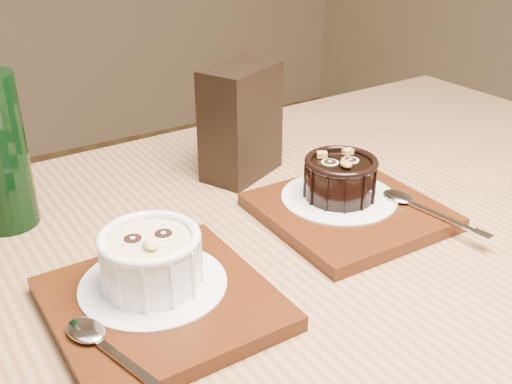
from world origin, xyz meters
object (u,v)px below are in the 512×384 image
(tray_left, at_px, (162,304))
(ramekin_white, at_px, (151,257))
(tray_right, at_px, (349,212))
(condiment_stand, at_px, (241,122))
(table, at_px, (310,341))
(ramekin_dark, at_px, (340,176))

(tray_left, distance_m, ramekin_white, 0.04)
(tray_left, relative_size, tray_right, 1.00)
(tray_left, relative_size, ramekin_white, 2.03)
(tray_left, distance_m, condiment_stand, 0.29)
(table, height_order, tray_right, tray_right)
(condiment_stand, bearing_deg, ramekin_dark, -72.84)
(tray_left, bearing_deg, table, -6.59)
(tray_right, xyz_separation_m, condiment_stand, (-0.04, 0.16, 0.06))
(tray_left, bearing_deg, ramekin_dark, 14.27)
(tray_left, height_order, condiment_stand, condiment_stand)
(table, height_order, ramekin_white, ramekin_white)
(tray_left, relative_size, condiment_stand, 1.29)
(ramekin_white, bearing_deg, condiment_stand, 55.57)
(table, bearing_deg, tray_right, 32.81)
(tray_right, bearing_deg, tray_left, -170.18)
(table, bearing_deg, ramekin_white, 166.23)
(tray_right, distance_m, ramekin_dark, 0.04)
(ramekin_white, bearing_deg, ramekin_dark, 22.88)
(tray_left, xyz_separation_m, tray_right, (0.24, 0.04, 0.00))
(tray_right, height_order, ramekin_dark, ramekin_dark)
(ramekin_white, distance_m, tray_right, 0.25)
(ramekin_white, bearing_deg, tray_right, 18.25)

